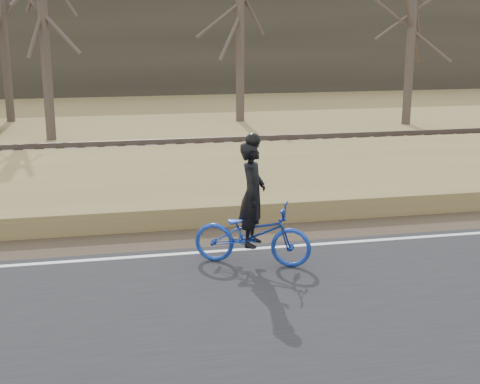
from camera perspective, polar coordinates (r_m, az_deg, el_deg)
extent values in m
plane|color=olive|center=(12.24, -2.78, -5.73)|extent=(120.00, 120.00, 0.00)
cube|color=black|center=(9.95, -0.44, -10.41)|extent=(120.00, 6.00, 0.06)
cube|color=silver|center=(12.40, -2.93, -5.14)|extent=(120.00, 0.12, 0.01)
cube|color=#473A2B|center=(13.35, -3.61, -3.92)|extent=(120.00, 1.60, 0.04)
cube|color=olive|center=(16.16, -5.17, 0.02)|extent=(120.00, 5.00, 0.44)
cube|color=slate|center=(19.84, -6.49, 2.69)|extent=(120.00, 3.00, 0.45)
cube|color=black|center=(19.79, -6.51, 3.52)|extent=(120.00, 2.40, 0.14)
cube|color=brown|center=(19.05, -6.31, 3.56)|extent=(120.00, 0.07, 0.15)
cube|color=brown|center=(20.47, -6.72, 4.29)|extent=(120.00, 0.07, 0.15)
cube|color=#383328|center=(41.42, -9.64, 12.47)|extent=(120.00, 4.00, 6.00)
imported|color=#16359B|center=(11.66, 1.07, -3.62)|extent=(2.18, 1.50, 1.09)
imported|color=black|center=(11.46, 1.08, -0.19)|extent=(0.67, 0.79, 1.83)
sphere|color=black|center=(11.26, 1.11, 4.42)|extent=(0.26, 0.26, 0.26)
cylinder|color=#4C4038|center=(30.52, -19.61, 13.76)|extent=(0.36, 0.36, 8.65)
cylinder|color=#4C4038|center=(25.18, -16.40, 13.15)|extent=(0.36, 0.36, 7.86)
cylinder|color=#4C4038|center=(28.95, 0.01, 14.29)|extent=(0.36, 0.36, 8.36)
cylinder|color=#4C4038|center=(28.92, 14.45, 13.72)|extent=(0.36, 0.36, 8.23)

